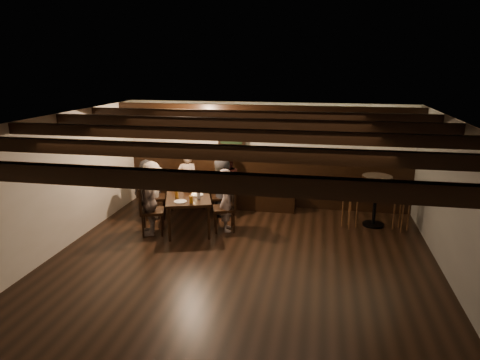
% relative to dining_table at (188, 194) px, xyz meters
% --- Properties ---
extents(room, '(7.00, 7.00, 7.00)m').
position_rel_dining_table_xyz_m(room, '(1.13, 0.25, 0.42)').
color(room, black).
rests_on(room, ground).
extents(dining_table, '(1.40, 2.06, 0.71)m').
position_rel_dining_table_xyz_m(dining_table, '(0.00, 0.00, 0.00)').
color(dining_table, black).
rests_on(dining_table, floor).
extents(chair_left_near, '(0.56, 0.56, 0.96)m').
position_rel_dining_table_xyz_m(chair_left_near, '(-0.83, 0.20, -0.35)').
color(chair_left_near, black).
rests_on(chair_left_near, floor).
extents(chair_left_far, '(0.56, 0.56, 0.96)m').
position_rel_dining_table_xyz_m(chair_left_far, '(-0.54, -0.65, -0.35)').
color(chair_left_far, black).
rests_on(chair_left_far, floor).
extents(chair_right_near, '(0.49, 0.49, 0.85)m').
position_rel_dining_table_xyz_m(chair_right_near, '(0.54, 0.65, -0.39)').
color(chair_right_near, black).
rests_on(chair_right_near, floor).
extents(chair_right_far, '(0.55, 0.55, 0.94)m').
position_rel_dining_table_xyz_m(chair_right_far, '(0.83, -0.20, -0.36)').
color(chair_right_far, black).
rests_on(chair_right_far, floor).
extents(person_bench_left, '(0.67, 0.54, 1.19)m').
position_rel_dining_table_xyz_m(person_bench_left, '(-1.14, 0.57, -0.06)').
color(person_bench_left, '#242426').
rests_on(person_bench_left, floor).
extents(person_bench_centre, '(0.55, 0.45, 1.31)m').
position_rel_dining_table_xyz_m(person_bench_centre, '(-0.33, 1.00, 0.01)').
color(person_bench_centre, gray).
rests_on(person_bench_centre, floor).
extents(person_bench_right, '(0.74, 0.65, 1.27)m').
position_rel_dining_table_xyz_m(person_bench_right, '(0.57, 1.14, -0.02)').
color(person_bench_right, '#511F1B').
rests_on(person_bench_right, floor).
extents(person_left_near, '(0.69, 0.91, 1.24)m').
position_rel_dining_table_xyz_m(person_left_near, '(-0.85, 0.19, -0.03)').
color(person_left_near, '#A69B8C').
rests_on(person_left_near, floor).
extents(person_left_far, '(0.55, 0.83, 1.31)m').
position_rel_dining_table_xyz_m(person_left_far, '(-0.57, -0.66, 0.01)').
color(person_left_far, gray).
rests_on(person_left_far, floor).
extents(person_right_near, '(0.61, 0.75, 1.33)m').
position_rel_dining_table_xyz_m(person_right_near, '(0.57, 0.66, 0.01)').
color(person_right_near, '#27272A').
rests_on(person_right_near, floor).
extents(person_right_far, '(0.43, 0.53, 1.26)m').
position_rel_dining_table_xyz_m(person_right_far, '(0.85, -0.19, -0.02)').
color(person_right_far, gray).
rests_on(person_right_far, floor).
extents(pint_a, '(0.07, 0.07, 0.14)m').
position_rel_dining_table_xyz_m(pint_a, '(-0.49, 0.58, 0.13)').
color(pint_a, '#BF7219').
rests_on(pint_a, dining_table).
extents(pint_b, '(0.07, 0.07, 0.14)m').
position_rel_dining_table_xyz_m(pint_b, '(0.03, 0.70, 0.13)').
color(pint_b, '#BF7219').
rests_on(pint_b, dining_table).
extents(pint_c, '(0.07, 0.07, 0.14)m').
position_rel_dining_table_xyz_m(pint_c, '(-0.32, -0.00, 0.13)').
color(pint_c, '#BF7219').
rests_on(pint_c, dining_table).
extents(pint_d, '(0.07, 0.07, 0.14)m').
position_rel_dining_table_xyz_m(pint_d, '(0.22, 0.28, 0.13)').
color(pint_d, silver).
rests_on(pint_d, dining_table).
extents(pint_e, '(0.07, 0.07, 0.14)m').
position_rel_dining_table_xyz_m(pint_e, '(-0.07, -0.50, 0.13)').
color(pint_e, '#BF7219').
rests_on(pint_e, dining_table).
extents(pint_f, '(0.07, 0.07, 0.14)m').
position_rel_dining_table_xyz_m(pint_f, '(0.36, -0.46, 0.13)').
color(pint_f, silver).
rests_on(pint_f, dining_table).
extents(pint_g, '(0.07, 0.07, 0.14)m').
position_rel_dining_table_xyz_m(pint_g, '(0.30, -0.74, 0.13)').
color(pint_g, '#BF7219').
rests_on(pint_g, dining_table).
extents(plate_near, '(0.24, 0.24, 0.01)m').
position_rel_dining_table_xyz_m(plate_near, '(0.08, -0.71, 0.07)').
color(plate_near, white).
rests_on(plate_near, dining_table).
extents(plate_far, '(0.24, 0.24, 0.01)m').
position_rel_dining_table_xyz_m(plate_far, '(0.27, -0.23, 0.07)').
color(plate_far, white).
rests_on(plate_far, dining_table).
extents(condiment_caddy, '(0.15, 0.10, 0.12)m').
position_rel_dining_table_xyz_m(condiment_caddy, '(0.02, -0.05, 0.12)').
color(condiment_caddy, black).
rests_on(condiment_caddy, dining_table).
extents(candle, '(0.05, 0.05, 0.05)m').
position_rel_dining_table_xyz_m(candle, '(0.02, 0.32, 0.08)').
color(candle, beige).
rests_on(candle, dining_table).
extents(high_top_table, '(0.60, 0.60, 1.06)m').
position_rel_dining_table_xyz_m(high_top_table, '(3.77, 0.63, 0.05)').
color(high_top_table, black).
rests_on(high_top_table, floor).
extents(bar_stool_left, '(0.35, 0.37, 1.07)m').
position_rel_dining_table_xyz_m(bar_stool_left, '(3.27, 0.42, -0.25)').
color(bar_stool_left, '#3D2213').
rests_on(bar_stool_left, floor).
extents(bar_stool_right, '(0.34, 0.34, 1.07)m').
position_rel_dining_table_xyz_m(bar_stool_right, '(4.27, 0.47, -0.25)').
color(bar_stool_right, '#3D2213').
rests_on(bar_stool_right, floor).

